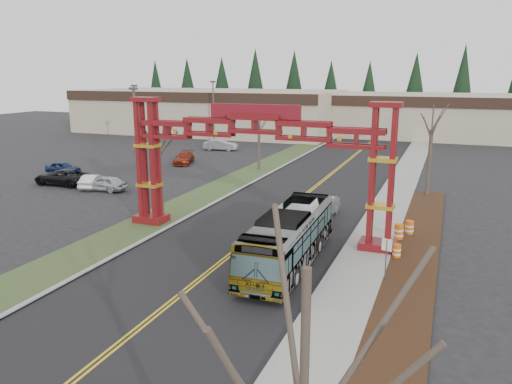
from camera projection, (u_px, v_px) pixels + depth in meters
The scene contains 30 objects.
road at pixel (287, 209), 39.37m from camera, with size 12.00×110.00×0.02m, color black.
lane_line_left at pixel (286, 209), 39.41m from camera, with size 0.12×100.00×0.01m, color gold.
lane_line_right at pixel (289, 209), 39.32m from camera, with size 0.12×100.00×0.01m, color gold.
curb_right at pixel (366, 216), 37.17m from camera, with size 0.30×110.00×0.15m, color #979792.
sidewalk_right at pixel (386, 218), 36.65m from camera, with size 2.60×110.00×0.14m, color gray.
landscape_strip at pixel (402, 314), 22.15m from camera, with size 2.60×50.00×0.12m, color black.
grass_median at pixel (197, 200), 42.20m from camera, with size 4.00×110.00×0.08m, color #384A25.
curb_left at pixel (217, 201), 41.53m from camera, with size 0.30×110.00×0.15m, color #979792.
gateway_arch at pixel (255, 146), 31.64m from camera, with size 18.20×1.60×8.90m.
retail_building_west at pixel (211, 111), 91.68m from camera, with size 46.00×22.30×7.50m.
retail_building_east at pixel (443, 115), 84.78m from camera, with size 38.00×20.30×7.00m.
conifer_treeline at pixel (393, 94), 98.46m from camera, with size 116.10×5.60×13.00m.
transit_bus at pixel (289, 237), 27.75m from camera, with size 2.62×11.20×3.12m, color #B4B8BD.
silver_sedan at pixel (322, 208), 37.05m from camera, with size 1.59×4.55×1.50m, color #A5A8AD.
parked_car_near_a at pixel (105, 183), 45.47m from camera, with size 1.65×4.10×1.40m, color #B9BFC2.
parked_car_near_b at pixel (93, 181), 46.66m from camera, with size 1.36×3.90×1.28m, color white.
parked_car_near_c at pixel (62, 177), 47.95m from camera, with size 2.53×5.48×1.52m, color black.
parked_car_mid_a at pixel (184, 158), 59.13m from camera, with size 1.88×4.63×1.34m, color maroon.
parked_car_mid_b at pixel (63, 168), 53.28m from camera, with size 1.53×3.81×1.30m, color navy.
parked_car_far_a at pixel (221, 145), 69.55m from camera, with size 1.63×4.66×1.54m, color #BABCC3.
bare_tree_median_mid at pixel (159, 145), 35.93m from camera, with size 2.90×2.90×7.41m.
bare_tree_median_far at pixel (259, 125), 54.21m from camera, with size 3.09×3.09×7.04m.
bare_tree_right_far at pixel (432, 130), 42.32m from camera, with size 3.18×3.18×7.90m.
light_pole_near at pixel (135, 127), 49.74m from camera, with size 0.79×0.40×9.14m.
light_pole_mid at pixel (136, 114), 66.12m from camera, with size 0.78×0.39×9.02m.
light_pole_far at pixel (213, 107), 77.79m from camera, with size 0.81×0.40×9.34m.
street_sign at pixel (386, 251), 25.30m from camera, with size 0.52×0.16×2.33m.
barrel_south at pixel (397, 251), 28.79m from camera, with size 0.48×0.48×0.88m.
barrel_mid at pixel (399, 232), 31.92m from camera, with size 0.59×0.59×1.09m.
barrel_north at pixel (409, 228), 32.93m from camera, with size 0.54×0.54×1.00m.
Camera 1 is at (11.55, -11.26, 10.46)m, focal length 35.00 mm.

